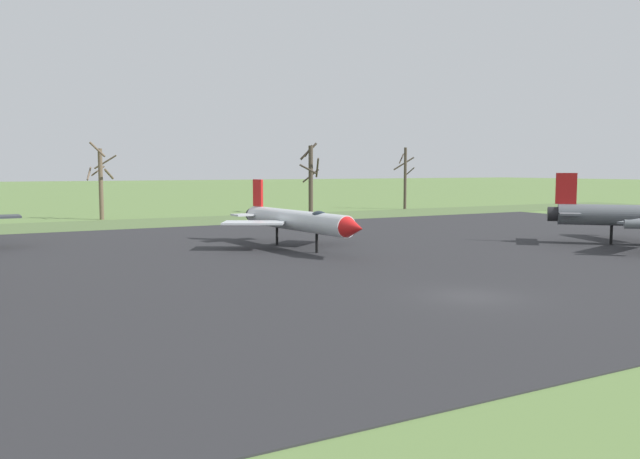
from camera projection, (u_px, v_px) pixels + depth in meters
name	position (u px, v px, depth m)	size (l,w,h in m)	color
ground_plane	(471.00, 297.00, 28.69)	(600.00, 600.00, 0.00)	#607F42
asphalt_apron	(311.00, 257.00, 41.82)	(89.85, 50.27, 0.05)	#28282B
grass_verge_strip	(173.00, 222.00, 68.93)	(149.85, 12.00, 0.06)	#546C3C
jet_fighter_front_left	(298.00, 220.00, 45.41)	(10.52, 14.88, 4.88)	silver
bare_tree_left_of_center	(101.00, 180.00, 72.32)	(3.57, 3.42, 8.69)	brown
bare_tree_center	(311.00, 176.00, 82.14)	(3.12, 3.13, 9.06)	#42382D
bare_tree_right_of_center	(405.00, 176.00, 91.40)	(2.98, 2.95, 8.69)	#42382D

